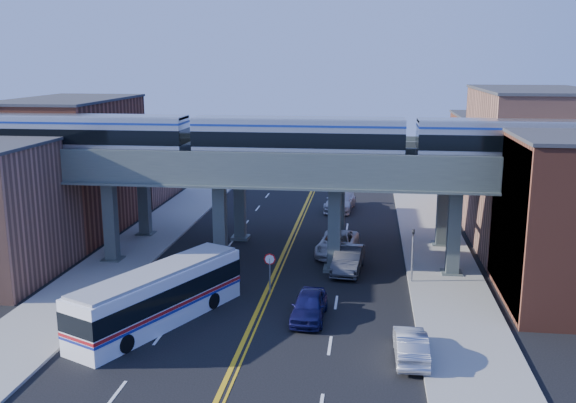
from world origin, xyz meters
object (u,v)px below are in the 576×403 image
Objects in this scene: stop_sign at (270,267)px; car_lane_b at (348,259)px; car_lane_a at (309,306)px; car_lane_c at (337,244)px; traffic_signal at (413,250)px; car_lane_d at (340,201)px; car_parked_curb at (411,345)px; transit_train at (298,139)px; transit_bus at (159,297)px.

stop_sign is 6.89m from car_lane_b.
car_lane_c is (0.94, 12.53, 0.04)m from car_lane_a.
traffic_signal is 0.66× the size of car_lane_d.
car_lane_c is at bearing -76.41° from car_parked_curb.
stop_sign is 0.64× the size of traffic_signal.
traffic_signal is 0.79× the size of car_lane_b.
transit_train is at bearing 76.59° from stop_sign.
car_parked_curb is at bearing -75.38° from car_lane_d.
transit_train reaches higher than car_lane_d.
traffic_signal is 0.90× the size of car_lane_a.
car_lane_a is 0.73× the size of car_lane_d.
transit_bus reaches higher than car_lane_d.
car_lane_a is 0.88× the size of car_lane_b.
stop_sign is at bearing 129.16° from car_lane_a.
traffic_signal reaches higher than car_parked_curb.
car_lane_c is 17.45m from car_parked_curb.
traffic_signal is (8.90, 3.00, 0.54)m from stop_sign.
car_lane_b is (4.70, 4.95, -0.91)m from stop_sign.
car_lane_d is (2.08, 18.44, -8.22)m from transit_train.
traffic_signal is at bearing 18.63° from stop_sign.
car_lane_a is 12.57m from car_lane_c.
stop_sign is 23.68m from car_lane_d.
stop_sign is at bearing -45.44° from car_parked_curb.
car_lane_c reaches higher than car_parked_curb.
transit_train is at bearing -90.73° from car_lane_d.
transit_bus is 2.63× the size of car_parked_curb.
stop_sign is at bearing -106.72° from car_lane_c.
car_parked_curb is at bearing -69.30° from car_lane_b.
transit_train is 20.29m from car_lane_d.
transit_train is 9.53m from car_lane_c.
car_lane_b is 13.41m from car_parked_curb.
car_lane_b is at bearing -0.74° from transit_train.
stop_sign reaches higher than car_lane_b.
car_lane_b is at bearing -76.05° from car_parked_curb.
car_lane_c is (-0.95, 3.93, -0.04)m from car_lane_b.
transit_train is 8.98m from stop_sign.
stop_sign is at bearing -161.37° from traffic_signal.
stop_sign is 0.23× the size of transit_bus.
car_lane_a is (-6.10, -6.65, -1.52)m from traffic_signal.
car_lane_d is at bearing 82.04° from stop_sign.
car_lane_a reaches higher than car_parked_curb.
car_lane_a is at bearing -52.43° from stop_sign.
transit_bus is at bearing -129.01° from car_lane_b.
transit_train is 7.49× the size of car_lane_c.
car_lane_b is 1.19× the size of car_parked_curb.
car_lane_b is (1.90, 8.60, 0.08)m from car_lane_a.
stop_sign is 4.70m from car_lane_a.
stop_sign is 0.60× the size of car_parked_curb.
transit_train is at bearing -7.39° from transit_bus.
car_lane_d is at bearing -82.28° from car_parked_curb.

